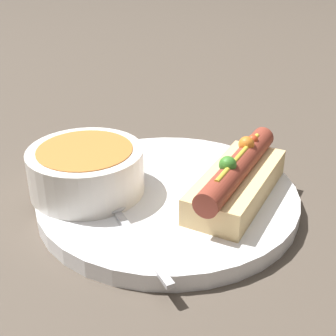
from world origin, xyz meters
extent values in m
plane|color=#4C4238|center=(0.00, 0.00, 0.00)|extent=(4.00, 4.00, 0.00)
cylinder|color=white|center=(0.00, 0.00, 0.01)|extent=(0.28, 0.28, 0.02)
cube|color=#E5C17F|center=(0.02, -0.07, 0.03)|extent=(0.15, 0.07, 0.03)
cylinder|color=brown|center=(0.02, -0.07, 0.05)|extent=(0.17, 0.03, 0.02)
sphere|color=#C63F1E|center=(0.07, -0.06, 0.06)|extent=(0.01, 0.01, 0.01)
sphere|color=#387A28|center=(0.00, -0.07, 0.07)|extent=(0.02, 0.02, 0.02)
sphere|color=orange|center=(0.05, -0.06, 0.07)|extent=(0.02, 0.02, 0.02)
cylinder|color=gold|center=(0.02, -0.07, 0.07)|extent=(0.12, 0.01, 0.01)
cylinder|color=silver|center=(-0.04, 0.07, 0.04)|extent=(0.12, 0.12, 0.05)
cylinder|color=#C67533|center=(-0.04, 0.07, 0.06)|extent=(0.10, 0.10, 0.01)
cube|color=#B7B7BC|center=(-0.10, -0.03, 0.02)|extent=(0.07, 0.10, 0.00)
ellipsoid|color=#B7B7BC|center=(-0.06, 0.03, 0.02)|extent=(0.05, 0.05, 0.01)
camera|label=1|loc=(-0.37, -0.22, 0.27)|focal=50.00mm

